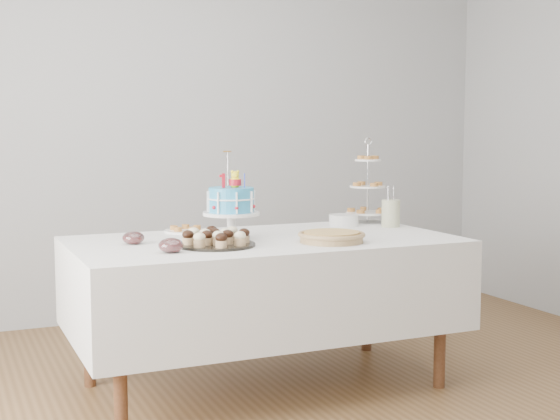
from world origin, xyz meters
name	(u,v)px	position (x,y,z in m)	size (l,w,h in m)	color
floor	(288,405)	(0.00, 0.00, 0.00)	(5.00, 5.00, 0.00)	brown
walls	(289,123)	(0.00, 0.00, 1.35)	(5.04, 4.04, 2.70)	#A3A5A9
table	(264,283)	(0.00, 0.30, 0.54)	(1.92, 1.02, 0.77)	silver
birthday_cake	(231,215)	(-0.15, 0.37, 0.89)	(0.29, 0.29, 0.44)	white
cupcake_tray	(216,237)	(-0.30, 0.16, 0.81)	(0.37, 0.37, 0.08)	black
pie	(332,236)	(0.26, 0.05, 0.80)	(0.33, 0.33, 0.05)	tan
tiered_stand	(368,187)	(0.83, 0.70, 0.98)	(0.26, 0.26, 0.50)	silver
plate_stack	(344,220)	(0.61, 0.59, 0.80)	(0.17, 0.17, 0.07)	white
pastry_plate	(185,229)	(-0.29, 0.70, 0.78)	(0.22, 0.22, 0.03)	white
jam_bowl_a	(171,246)	(-0.55, 0.06, 0.80)	(0.11, 0.11, 0.07)	silver
jam_bowl_b	(133,238)	(-0.65, 0.38, 0.80)	(0.11, 0.11, 0.06)	silver
utensil_pitcher	(391,212)	(0.84, 0.45, 0.85)	(0.11, 0.10, 0.23)	silver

